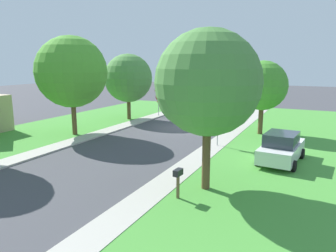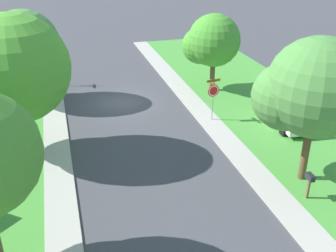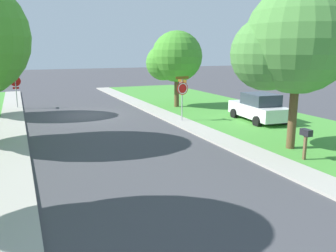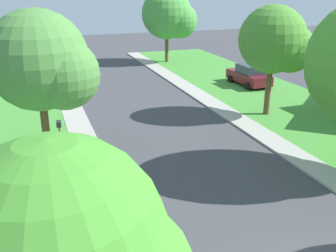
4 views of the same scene
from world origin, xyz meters
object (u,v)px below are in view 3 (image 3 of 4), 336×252
(car_white_behind_trees, at_px, (259,108))
(mailbox, at_px, (306,137))
(stop_sign_near_corner, at_px, (15,84))
(stop_sign_far_corner, at_px, (182,91))
(tree_across_right, at_px, (291,44))
(tree_sidewalk_near, at_px, (173,58))

(car_white_behind_trees, distance_m, mailbox, 7.69)
(stop_sign_near_corner, xyz_separation_m, car_white_behind_trees, (-13.47, 11.21, -1.00))
(stop_sign_near_corner, xyz_separation_m, stop_sign_far_corner, (-9.21, 9.32, 0.01))
(stop_sign_far_corner, xyz_separation_m, car_white_behind_trees, (-4.26, 1.89, -1.01))
(stop_sign_far_corner, xyz_separation_m, mailbox, (-1.06, 8.88, -0.88))
(stop_sign_near_corner, bearing_deg, tree_across_right, 122.87)
(stop_sign_near_corner, height_order, mailbox, stop_sign_near_corner)
(stop_sign_near_corner, distance_m, mailbox, 20.91)
(tree_sidewalk_near, bearing_deg, car_white_behind_trees, 109.95)
(car_white_behind_trees, height_order, tree_sidewalk_near, tree_sidewalk_near)
(mailbox, bearing_deg, car_white_behind_trees, -114.64)
(stop_sign_near_corner, distance_m, tree_sidewalk_near, 11.86)
(stop_sign_near_corner, xyz_separation_m, tree_across_right, (-10.68, 16.53, 2.69))
(stop_sign_near_corner, bearing_deg, tree_sidewalk_near, 158.93)
(stop_sign_far_corner, distance_m, car_white_behind_trees, 4.77)
(stop_sign_far_corner, height_order, tree_across_right, tree_across_right)
(car_white_behind_trees, bearing_deg, mailbox, 65.36)
(car_white_behind_trees, distance_m, tree_sidewalk_near, 7.97)
(stop_sign_far_corner, relative_size, car_white_behind_trees, 0.62)
(stop_sign_near_corner, relative_size, car_white_behind_trees, 0.62)
(tree_across_right, relative_size, mailbox, 5.31)
(car_white_behind_trees, bearing_deg, tree_sidewalk_near, -70.05)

